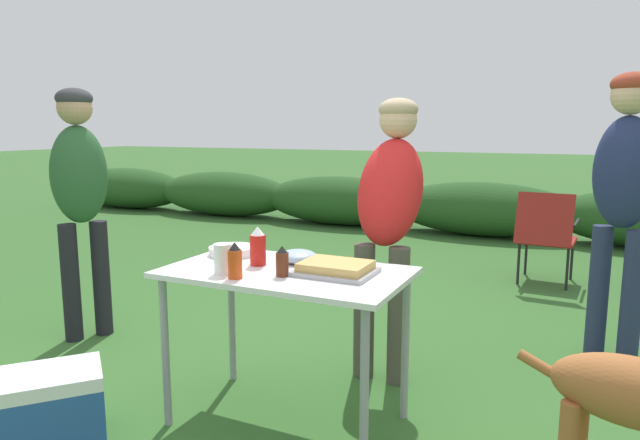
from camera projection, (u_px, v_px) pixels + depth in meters
ground_plane at (288, 421)px, 2.72m from camera, size 60.00×60.00×0.00m
shrub_hedge at (482, 209)px, 7.32m from camera, size 14.40×0.90×0.69m
folding_table at (286, 286)px, 2.61m from camera, size 1.10×0.64×0.74m
food_tray at (336, 268)px, 2.51m from camera, size 0.34×0.26×0.06m
plate_stack at (233, 251)px, 2.90m from camera, size 0.24×0.24×0.04m
mixing_bowl at (298, 256)px, 2.73m from camera, size 0.18×0.18×0.06m
paper_cup_stack at (223, 259)px, 2.52m from camera, size 0.08×0.08×0.13m
bbq_sauce_bottle at (282, 262)px, 2.48m from camera, size 0.06×0.06×0.14m
ketchup_bottle at (258, 247)px, 2.67m from camera, size 0.08×0.08×0.18m
hot_sauce_bottle at (235, 261)px, 2.44m from camera, size 0.06×0.06×0.16m
standing_person_in_navy_coat at (389, 205)px, 3.12m from camera, size 0.36×0.47×1.54m
standing_person_with_beanie at (80, 186)px, 3.65m from camera, size 0.39×0.43×1.63m
standing_person_in_dark_puffer at (624, 185)px, 3.27m from camera, size 0.45×0.41×1.69m
camp_chair_green_behind_table at (546, 233)px, 4.99m from camera, size 0.51×0.62×0.83m
cooler_box at (44, 410)px, 2.47m from camera, size 0.56×0.57×0.34m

